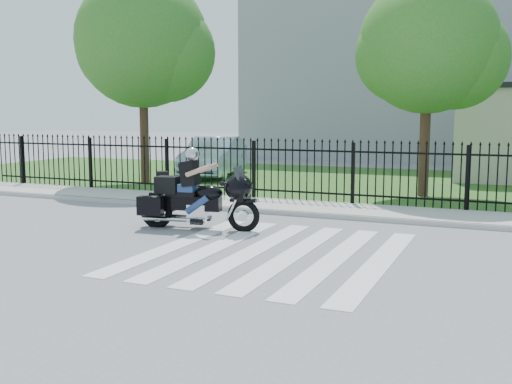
% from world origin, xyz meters
% --- Properties ---
extents(ground, '(120.00, 120.00, 0.00)m').
position_xyz_m(ground, '(0.00, 0.00, 0.00)').
color(ground, slate).
rests_on(ground, ground).
extents(crosswalk, '(5.00, 5.50, 0.01)m').
position_xyz_m(crosswalk, '(0.00, 0.00, 0.01)').
color(crosswalk, silver).
rests_on(crosswalk, ground).
extents(sidewalk, '(40.00, 2.00, 0.12)m').
position_xyz_m(sidewalk, '(0.00, 5.00, 0.06)').
color(sidewalk, '#ADAAA3').
rests_on(sidewalk, ground).
extents(curb, '(40.00, 0.12, 0.12)m').
position_xyz_m(curb, '(0.00, 4.00, 0.06)').
color(curb, '#ADAAA3').
rests_on(curb, ground).
extents(grass_strip, '(40.00, 12.00, 0.02)m').
position_xyz_m(grass_strip, '(0.00, 12.00, 0.01)').
color(grass_strip, '#29561D').
rests_on(grass_strip, ground).
extents(iron_fence, '(26.00, 0.04, 1.80)m').
position_xyz_m(iron_fence, '(0.00, 6.00, 0.90)').
color(iron_fence, black).
rests_on(iron_fence, ground).
extents(tree_left, '(4.80, 4.80, 7.58)m').
position_xyz_m(tree_left, '(-8.50, 8.50, 5.17)').
color(tree_left, '#382316').
rests_on(tree_left, ground).
extents(tree_mid, '(4.20, 4.20, 6.78)m').
position_xyz_m(tree_mid, '(1.50, 9.00, 4.67)').
color(tree_mid, '#382316').
rests_on(tree_mid, ground).
extents(building_tall, '(15.00, 10.00, 12.00)m').
position_xyz_m(building_tall, '(-3.00, 26.00, 6.00)').
color(building_tall, gray).
rests_on(building_tall, ground).
extents(motorcycle_rider, '(2.85, 1.15, 1.89)m').
position_xyz_m(motorcycle_rider, '(-2.48, 1.49, 0.77)').
color(motorcycle_rider, black).
rests_on(motorcycle_rider, ground).
extents(parked_car, '(2.68, 5.17, 1.62)m').
position_xyz_m(parked_car, '(-7.20, 11.57, 0.83)').
color(parked_car, silver).
rests_on(parked_car, grass_strip).
extents(litter_bin, '(0.38, 0.38, 0.80)m').
position_xyz_m(litter_bin, '(-5.30, 4.60, 0.52)').
color(litter_bin, black).
rests_on(litter_bin, sidewalk).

